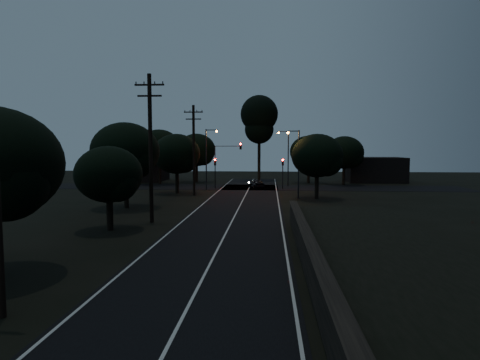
{
  "coord_description": "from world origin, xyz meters",
  "views": [
    {
      "loc": [
        2.84,
        -14.24,
        5.61
      ],
      "look_at": [
        0.0,
        24.0,
        2.5
      ],
      "focal_mm": 30.0,
      "sensor_mm": 36.0,
      "label": 1
    }
  ],
  "objects": [
    {
      "name": "streetlight_c",
      "position": [
        5.83,
        30.0,
        4.35
      ],
      "size": [
        1.46,
        0.26,
        7.5
      ],
      "color": "black",
      "rests_on": "ground"
    },
    {
      "name": "streetlight_a",
      "position": [
        -5.31,
        38.0,
        4.64
      ],
      "size": [
        1.66,
        0.26,
        8.0
      ],
      "color": "black",
      "rests_on": "ground"
    },
    {
      "name": "tree_left_d",
      "position": [
        -8.3,
        33.88,
        4.72
      ],
      "size": [
        5.74,
        5.74,
        7.29
      ],
      "color": "black",
      "rests_on": "ground"
    },
    {
      "name": "tree_far_ne",
      "position": [
        9.21,
        49.88,
        4.85
      ],
      "size": [
        5.93,
        5.93,
        7.5
      ],
      "color": "black",
      "rests_on": "ground"
    },
    {
      "name": "streetlight_b",
      "position": [
        5.31,
        44.0,
        4.64
      ],
      "size": [
        1.66,
        0.26,
        8.0
      ],
      "color": "black",
      "rests_on": "ground"
    },
    {
      "name": "utility_pole_mid",
      "position": [
        -6.0,
        15.0,
        5.74
      ],
      "size": [
        2.2,
        0.3,
        11.0
      ],
      "color": "black",
      "rests_on": "ground"
    },
    {
      "name": "tree_left_c",
      "position": [
        -10.28,
        21.87,
        5.13
      ],
      "size": [
        6.29,
        6.29,
        7.94
      ],
      "color": "black",
      "rests_on": "ground"
    },
    {
      "name": "ground",
      "position": [
        0.0,
        0.0,
        0.0
      ],
      "size": [
        160.0,
        160.0,
        0.0
      ],
      "primitive_type": "plane",
      "color": "black"
    },
    {
      "name": "building_right",
      "position": [
        20.0,
        53.0,
        2.0
      ],
      "size": [
        9.0,
        7.0,
        4.0
      ],
      "primitive_type": "cube",
      "color": "black",
      "rests_on": "ground"
    },
    {
      "name": "road_surface",
      "position": [
        0.0,
        31.12,
        0.01
      ],
      "size": [
        60.0,
        70.0,
        0.03
      ],
      "color": "black",
      "rests_on": "ground"
    },
    {
      "name": "signal_left",
      "position": [
        -4.6,
        39.99,
        2.84
      ],
      "size": [
        0.28,
        0.35,
        4.1
      ],
      "color": "black",
      "rests_on": "ground"
    },
    {
      "name": "building_left",
      "position": [
        -20.0,
        52.0,
        2.2
      ],
      "size": [
        10.0,
        8.0,
        4.4
      ],
      "primitive_type": "cube",
      "color": "black",
      "rests_on": "ground"
    },
    {
      "name": "signal_right",
      "position": [
        4.6,
        39.99,
        2.84
      ],
      "size": [
        0.28,
        0.35,
        4.1
      ],
      "color": "black",
      "rests_on": "ground"
    },
    {
      "name": "tree_left_b",
      "position": [
        -7.84,
        11.91,
        3.71
      ],
      "size": [
        4.5,
        4.5,
        5.72
      ],
      "color": "black",
      "rests_on": "ground"
    },
    {
      "name": "tree_far_nw",
      "position": [
        -8.78,
        49.87,
        5.09
      ],
      "size": [
        6.21,
        6.21,
        7.86
      ],
      "color": "black",
      "rests_on": "ground"
    },
    {
      "name": "car",
      "position": [
        1.03,
        41.12,
        0.62
      ],
      "size": [
        2.59,
        3.91,
        1.24
      ],
      "primitive_type": "imported",
      "rotation": [
        0.0,
        0.0,
        3.48
      ],
      "color": "black",
      "rests_on": "ground"
    },
    {
      "name": "tree_far_e",
      "position": [
        14.2,
        46.88,
        4.74
      ],
      "size": [
        5.77,
        5.77,
        7.32
      ],
      "color": "black",
      "rests_on": "ground"
    },
    {
      "name": "retaining_wall",
      "position": [
        7.74,
        3.0,
        0.62
      ],
      "size": [
        6.93,
        26.0,
        1.6
      ],
      "color": "black",
      "rests_on": "ground"
    },
    {
      "name": "signal_mast",
      "position": [
        -2.91,
        39.99,
        4.34
      ],
      "size": [
        3.7,
        0.35,
        6.25
      ],
      "color": "black",
      "rests_on": "ground"
    },
    {
      "name": "utility_pole_far",
      "position": [
        -6.0,
        32.0,
        5.48
      ],
      "size": [
        2.2,
        0.3,
        10.5
      ],
      "color": "black",
      "rests_on": "ground"
    },
    {
      "name": "tree_right_a",
      "position": [
        8.2,
        29.89,
        4.61
      ],
      "size": [
        5.59,
        5.59,
        7.11
      ],
      "color": "black",
      "rests_on": "ground"
    },
    {
      "name": "tree_far_w",
      "position": [
        -13.77,
        45.87,
        5.44
      ],
      "size": [
        6.56,
        6.56,
        8.37
      ],
      "color": "black",
      "rests_on": "ground"
    },
    {
      "name": "tall_pine",
      "position": [
        1.0,
        55.0,
        10.48
      ],
      "size": [
        6.4,
        6.4,
        14.54
      ],
      "color": "black",
      "rests_on": "ground"
    }
  ]
}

